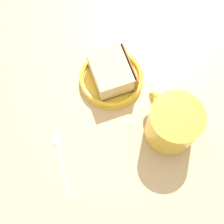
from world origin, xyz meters
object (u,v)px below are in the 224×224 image
at_px(small_plate, 110,80).
at_px(teaspoon, 59,150).
at_px(tea_mug, 173,124).
at_px(cake_slice, 112,73).

xyz_separation_m(small_plate, teaspoon, (-0.02, -0.18, -0.01)).
xyz_separation_m(small_plate, tea_mug, (0.15, -0.05, 0.04)).
bearing_deg(cake_slice, small_plate, -133.99).
relative_size(small_plate, cake_slice, 1.12).
height_order(small_plate, tea_mug, tea_mug).
relative_size(tea_mug, teaspoon, 1.09).
bearing_deg(small_plate, teaspoon, -97.33).
bearing_deg(small_plate, tea_mug, -16.99).
height_order(cake_slice, teaspoon, cake_slice).
bearing_deg(teaspoon, small_plate, 82.67).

